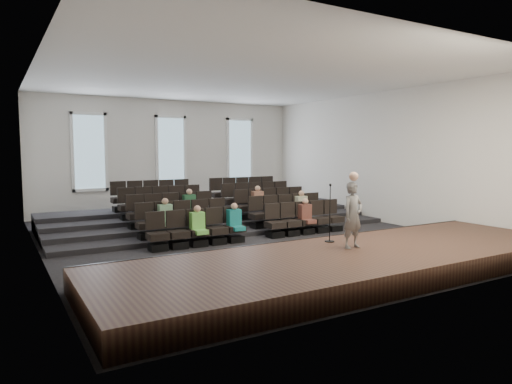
% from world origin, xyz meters
% --- Properties ---
extents(ground, '(14.00, 14.00, 0.00)m').
position_xyz_m(ground, '(0.00, 0.00, 0.00)').
color(ground, black).
rests_on(ground, ground).
extents(ceiling, '(12.00, 14.00, 0.02)m').
position_xyz_m(ceiling, '(0.00, 0.00, 5.01)').
color(ceiling, white).
rests_on(ceiling, ground).
extents(wall_back, '(12.00, 0.04, 5.00)m').
position_xyz_m(wall_back, '(0.00, 7.02, 2.50)').
color(wall_back, silver).
rests_on(wall_back, ground).
extents(wall_front, '(12.00, 0.04, 5.00)m').
position_xyz_m(wall_front, '(0.00, -7.02, 2.50)').
color(wall_front, silver).
rests_on(wall_front, ground).
extents(wall_left, '(0.04, 14.00, 5.00)m').
position_xyz_m(wall_left, '(-6.02, 0.00, 2.50)').
color(wall_left, silver).
rests_on(wall_left, ground).
extents(wall_right, '(0.04, 14.00, 5.00)m').
position_xyz_m(wall_right, '(6.02, 0.00, 2.50)').
color(wall_right, silver).
rests_on(wall_right, ground).
extents(stage, '(11.80, 3.60, 0.50)m').
position_xyz_m(stage, '(0.00, -5.10, 0.25)').
color(stage, '#412A1B').
rests_on(stage, ground).
extents(stage_lip, '(11.80, 0.06, 0.52)m').
position_xyz_m(stage_lip, '(0.00, -3.33, 0.25)').
color(stage_lip, black).
rests_on(stage_lip, ground).
extents(risers, '(11.80, 4.80, 0.60)m').
position_xyz_m(risers, '(0.00, 3.17, 0.20)').
color(risers, black).
rests_on(risers, ground).
extents(seating_rows, '(6.80, 4.70, 1.67)m').
position_xyz_m(seating_rows, '(-0.00, 1.54, 0.68)').
color(seating_rows, black).
rests_on(seating_rows, ground).
extents(windows, '(8.44, 0.10, 3.24)m').
position_xyz_m(windows, '(0.00, 6.95, 2.70)').
color(windows, white).
rests_on(windows, wall_back).
extents(audience, '(5.45, 2.64, 1.10)m').
position_xyz_m(audience, '(-0.10, 0.30, 0.81)').
color(audience, '#70C950').
rests_on(audience, seating_rows).
extents(speaker, '(0.59, 0.41, 1.54)m').
position_xyz_m(speaker, '(0.20, -4.76, 1.27)').
color(speaker, slate).
rests_on(speaker, stage).
extents(mic_stand, '(0.24, 0.24, 1.45)m').
position_xyz_m(mic_stand, '(0.20, -3.93, 0.93)').
color(mic_stand, black).
rests_on(mic_stand, stage).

